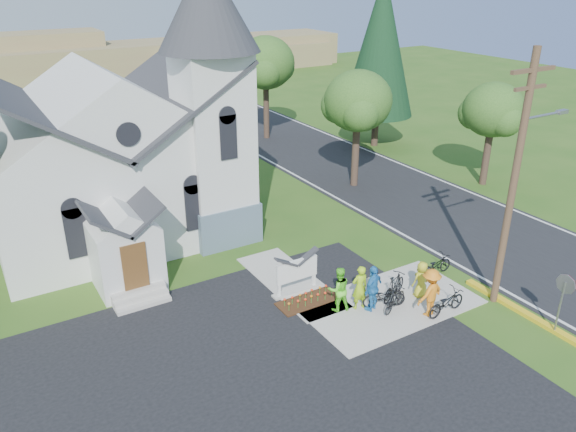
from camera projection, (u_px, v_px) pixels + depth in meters
ground at (367, 321)px, 21.46m from camera, size 120.00×120.00×0.00m
parking_lot at (223, 425)px, 16.58m from camera, size 20.00×16.00×0.02m
road at (345, 167)px, 37.91m from camera, size 8.00×90.00×0.02m
sidewalk at (389, 303)px, 22.55m from camera, size 7.00×4.00×0.05m
church at (117, 132)px, 26.49m from camera, size 12.35×12.00×13.00m
church_sign at (297, 270)px, 22.98m from camera, size 2.20×0.40×1.70m
flower_bed at (308, 301)px, 22.68m from camera, size 2.60×1.10×0.07m
utility_pole at (516, 175)px, 20.63m from camera, size 3.45×0.28×10.00m
stop_sign at (564, 292)px, 20.03m from camera, size 0.11×0.76×2.48m
tree_road_near at (358, 102)px, 32.74m from camera, size 4.00×4.00×7.05m
tree_road_mid at (266, 63)px, 42.13m from camera, size 4.40×4.40×7.80m
tree_road_far at (493, 110)px, 33.16m from camera, size 3.60×3.60×6.30m
conifer at (381, 44)px, 39.62m from camera, size 5.20×5.20×12.40m
distant_hills at (91, 62)px, 66.19m from camera, size 61.00×10.00×5.60m
cyclist_0 at (360, 287)px, 21.84m from camera, size 0.73×0.53×1.86m
bike_0 at (384, 297)px, 22.11m from camera, size 1.84×1.21×0.91m
cyclist_1 at (339, 289)px, 21.74m from camera, size 1.05×0.91×1.84m
bike_1 at (395, 299)px, 21.92m from camera, size 1.60×0.97×0.93m
cyclist_2 at (373, 288)px, 21.74m from camera, size 1.22×0.83×1.92m
bike_2 at (446, 302)px, 21.67m from camera, size 1.93×0.79×0.99m
cyclist_3 at (430, 292)px, 21.42m from camera, size 1.35×0.89×1.96m
bike_3 at (394, 286)px, 22.68m from camera, size 1.84×1.18×1.07m
cyclist_4 at (421, 279)px, 22.70m from camera, size 0.79×0.54×1.56m
bike_4 at (436, 265)px, 24.41m from camera, size 1.81×0.69×0.94m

